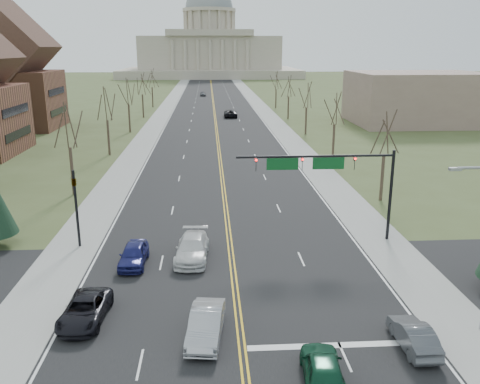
{
  "coord_description": "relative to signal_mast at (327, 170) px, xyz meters",
  "views": [
    {
      "loc": [
        -1.53,
        -23.43,
        14.68
      ],
      "look_at": [
        1.05,
        17.38,
        3.0
      ],
      "focal_mm": 38.0,
      "sensor_mm": 36.0,
      "label": 1
    }
  ],
  "objects": [
    {
      "name": "tree_l_1",
      "position": [
        -22.95,
        34.5,
        1.18
      ],
      "size": [
        3.96,
        3.96,
        9.0
      ],
      "color": "#382821",
      "rests_on": "ground"
    },
    {
      "name": "tree_l_0",
      "position": [
        -22.95,
        14.5,
        1.18
      ],
      "size": [
        3.96,
        3.96,
        9.0
      ],
      "color": "#382821",
      "rests_on": "ground"
    },
    {
      "name": "tree_r_3",
      "position": [
        8.05,
        70.5,
        0.79
      ],
      "size": [
        3.74,
        3.74,
        8.5
      ],
      "color": "#382821",
      "rests_on": "ground"
    },
    {
      "name": "car_sb_inner_second",
      "position": [
        -10.26,
        -2.94,
        -4.95
      ],
      "size": [
        2.61,
        5.65,
        1.6
      ],
      "primitive_type": "imported",
      "rotation": [
        0.0,
        0.0,
        -0.07
      ],
      "color": "silver",
      "rests_on": "road"
    },
    {
      "name": "sidewalk_right",
      "position": [
        4.55,
        96.5,
        -5.75
      ],
      "size": [
        4.0,
        380.0,
        0.03
      ],
      "primitive_type": "cube",
      "color": "gray",
      "rests_on": "ground"
    },
    {
      "name": "tree_r_0",
      "position": [
        8.05,
        10.5,
        0.79
      ],
      "size": [
        3.74,
        3.74,
        8.5
      ],
      "color": "#382821",
      "rests_on": "ground"
    },
    {
      "name": "stop_bar",
      "position": [
        -2.45,
        -14.5,
        -5.75
      ],
      "size": [
        9.5,
        0.5,
        0.01
      ],
      "primitive_type": "cube",
      "color": "silver",
      "rests_on": "road"
    },
    {
      "name": "edge_line_left",
      "position": [
        -17.25,
        96.5,
        -5.75
      ],
      "size": [
        0.15,
        380.0,
        0.01
      ],
      "primitive_type": "cube",
      "color": "silver",
      "rests_on": "road"
    },
    {
      "name": "ground",
      "position": [
        -7.45,
        -13.5,
        -5.76
      ],
      "size": [
        600.0,
        600.0,
        0.0
      ],
      "primitive_type": "plane",
      "color": "#424E27",
      "rests_on": "ground"
    },
    {
      "name": "bldg_left_far",
      "position": [
        -45.44,
        60.5,
        3.78
      ],
      "size": [
        17.1,
        14.28,
        23.25
      ],
      "color": "brown",
      "rests_on": "ground"
    },
    {
      "name": "signal_mast",
      "position": [
        0.0,
        0.0,
        0.0
      ],
      "size": [
        12.12,
        0.44,
        7.2
      ],
      "color": "black",
      "rests_on": "ground"
    },
    {
      "name": "tree_r_2",
      "position": [
        8.05,
        50.5,
        0.79
      ],
      "size": [
        3.74,
        3.74,
        8.5
      ],
      "color": "#382821",
      "rests_on": "ground"
    },
    {
      "name": "tree_l_4",
      "position": [
        -22.95,
        94.5,
        1.18
      ],
      "size": [
        3.96,
        3.96,
        9.0
      ],
      "color": "#382821",
      "rests_on": "ground"
    },
    {
      "name": "edge_line_right",
      "position": [
        2.35,
        96.5,
        -5.75
      ],
      "size": [
        0.15,
        380.0,
        0.01
      ],
      "primitive_type": "cube",
      "color": "silver",
      "rests_on": "road"
    },
    {
      "name": "cross_road",
      "position": [
        -7.45,
        -7.5,
        -5.76
      ],
      "size": [
        120.0,
        14.0,
        0.01
      ],
      "primitive_type": "cube",
      "color": "black",
      "rests_on": "ground"
    },
    {
      "name": "car_sb_inner_lead",
      "position": [
        -9.26,
        -13.35,
        -4.97
      ],
      "size": [
        2.19,
        4.87,
        1.55
      ],
      "primitive_type": "imported",
      "rotation": [
        0.0,
        0.0,
        -0.12
      ],
      "color": "#A0A2A7",
      "rests_on": "road"
    },
    {
      "name": "car_sb_outer_lead",
      "position": [
        -15.97,
        -11.22,
        -5.08
      ],
      "size": [
        2.49,
        4.93,
        1.34
      ],
      "primitive_type": "imported",
      "rotation": [
        0.0,
        0.0,
        -0.06
      ],
      "color": "black",
      "rests_on": "road"
    },
    {
      "name": "tree_r_4",
      "position": [
        8.05,
        90.5,
        0.79
      ],
      "size": [
        3.74,
        3.74,
        8.5
      ],
      "color": "#382821",
      "rests_on": "ground"
    },
    {
      "name": "tree_l_3",
      "position": [
        -22.95,
        74.5,
        1.18
      ],
      "size": [
        3.96,
        3.96,
        9.0
      ],
      "color": "#382821",
      "rests_on": "ground"
    },
    {
      "name": "car_sb_outer_second",
      "position": [
        -14.32,
        -3.69,
        -5.0
      ],
      "size": [
        1.89,
        4.44,
        1.5
      ],
      "primitive_type": "imported",
      "rotation": [
        0.0,
        0.0,
        -0.03
      ],
      "color": "navy",
      "rests_on": "road"
    },
    {
      "name": "car_nb_outer_lead",
      "position": [
        1.2,
        -14.91,
        -5.08
      ],
      "size": [
        1.46,
        4.09,
        1.34
      ],
      "primitive_type": "imported",
      "rotation": [
        0.0,
        0.0,
        3.15
      ],
      "color": "#494C50",
      "rests_on": "road"
    },
    {
      "name": "tree_r_1",
      "position": [
        8.05,
        30.5,
        0.79
      ],
      "size": [
        3.74,
        3.74,
        8.5
      ],
      "color": "#382821",
      "rests_on": "ground"
    },
    {
      "name": "sidewalk_left",
      "position": [
        -19.45,
        96.5,
        -5.75
      ],
      "size": [
        4.0,
        380.0,
        0.03
      ],
      "primitive_type": "cube",
      "color": "gray",
      "rests_on": "ground"
    },
    {
      "name": "car_far_nb",
      "position": [
        -4.08,
        73.99,
        -4.93
      ],
      "size": [
        2.75,
        5.88,
        1.63
      ],
      "primitive_type": "imported",
      "rotation": [
        0.0,
        0.0,
        3.15
      ],
      "color": "black",
      "rests_on": "road"
    },
    {
      "name": "car_nb_inner_lead",
      "position": [
        -4.02,
        -17.53,
        -4.98
      ],
      "size": [
        2.22,
        4.64,
        1.53
      ],
      "primitive_type": "imported",
      "rotation": [
        0.0,
        0.0,
        3.05
      ],
      "color": "#0D3D26",
      "rests_on": "road"
    },
    {
      "name": "bldg_right_mass",
      "position": [
        32.55,
        62.5,
        -0.76
      ],
      "size": [
        25.0,
        20.0,
        10.0
      ],
      "primitive_type": "cube",
      "color": "#7D6459",
      "rests_on": "ground"
    },
    {
      "name": "signal_left",
      "position": [
        -18.95,
        0.0,
        -2.05
      ],
      "size": [
        0.32,
        0.36,
        6.0
      ],
      "color": "black",
      "rests_on": "ground"
    },
    {
      "name": "capitol",
      "position": [
        -7.45,
        236.41,
        8.44
      ],
      "size": [
        90.0,
        60.0,
        50.0
      ],
      "color": "#B3A595",
      "rests_on": "ground"
    },
    {
      "name": "center_line",
      "position": [
        -7.45,
        96.5,
        -5.75
      ],
      "size": [
        0.42,
        380.0,
        0.01
      ],
      "primitive_type": "cube",
      "color": "gold",
      "rests_on": "road"
    },
    {
      "name": "road",
      "position": [
        -7.45,
        96.5,
        -5.76
      ],
      "size": [
        20.0,
        380.0,
        0.01
      ],
      "primitive_type": "cube",
      "color": "black",
      "rests_on": "ground"
    },
    {
      "name": "tree_l_2",
      "position": [
        -22.95,
        54.5,
        1.18
      ],
      "size": [
        3.96,
        3.96,
        9.0
      ],
      "color": "#382821",
      "rests_on": "ground"
    },
    {
      "name": "car_far_sb",
      "position": [
        -10.39,
        124.07,
        -5.05
      ],
      "size": [
        1.96,
        4.21,
        1.4
      ],
      "primitive_type": "imported",
      "rotation": [
        0.0,
        0.0,
        0.08
      ],
      "color": "#52545A",
      "rests_on": "road"
    }
  ]
}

